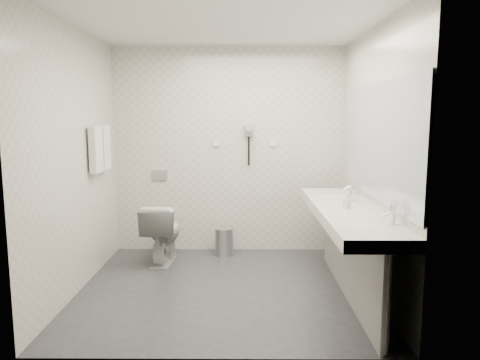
{
  "coord_description": "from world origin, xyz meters",
  "views": [
    {
      "loc": [
        0.18,
        -4.2,
        1.67
      ],
      "look_at": [
        0.15,
        0.15,
        1.05
      ],
      "focal_mm": 33.57,
      "sensor_mm": 36.0,
      "label": 1
    }
  ],
  "objects": [
    {
      "name": "switch_plate_a",
      "position": [
        -0.15,
        1.29,
        1.35
      ],
      "size": [
        0.09,
        0.02,
        0.09
      ],
      "primitive_type": "cube",
      "color": "silver",
      "rests_on": "wall_back"
    },
    {
      "name": "floor",
      "position": [
        0.0,
        0.0,
        0.0
      ],
      "size": [
        2.8,
        2.8,
        0.0
      ],
      "primitive_type": "plane",
      "color": "#2A2B2F",
      "rests_on": "ground"
    },
    {
      "name": "bin_lid",
      "position": [
        -0.05,
        1.07,
        0.33
      ],
      "size": [
        0.23,
        0.23,
        0.02
      ],
      "primitive_type": "cylinder",
      "color": "#B2B5BA",
      "rests_on": "pedal_bin"
    },
    {
      "name": "soap_bottle_b",
      "position": [
        1.15,
        -0.1,
        0.9
      ],
      "size": [
        0.11,
        0.11,
        0.1
      ],
      "primitive_type": "imported",
      "rotation": [
        0.0,
        0.0,
        -0.49
      ],
      "color": "beige",
      "rests_on": "vanity_counter"
    },
    {
      "name": "flush_plate",
      "position": [
        -0.85,
        1.29,
        0.95
      ],
      "size": [
        0.18,
        0.02,
        0.12
      ],
      "primitive_type": "cube",
      "color": "#B2B5BA",
      "rests_on": "wall_back"
    },
    {
      "name": "vanity_counter",
      "position": [
        1.12,
        -0.2,
        0.8
      ],
      "size": [
        0.55,
        2.2,
        0.1
      ],
      "primitive_type": "cube",
      "color": "silver",
      "rests_on": "floor"
    },
    {
      "name": "glass_left",
      "position": [
        1.24,
        0.1,
        0.91
      ],
      "size": [
        0.06,
        0.06,
        0.11
      ],
      "primitive_type": "cylinder",
      "rotation": [
        0.0,
        0.0,
        -0.0
      ],
      "color": "silver",
      "rests_on": "vanity_counter"
    },
    {
      "name": "switch_plate_b",
      "position": [
        0.55,
        1.29,
        1.35
      ],
      "size": [
        0.09,
        0.02,
        0.09
      ],
      "primitive_type": "cube",
      "color": "silver",
      "rests_on": "wall_back"
    },
    {
      "name": "vanity_post_near",
      "position": [
        1.18,
        -1.24,
        0.38
      ],
      "size": [
        0.06,
        0.06,
        0.75
      ],
      "primitive_type": "cylinder",
      "color": "silver",
      "rests_on": "floor"
    },
    {
      "name": "wall_right",
      "position": [
        1.4,
        0.0,
        1.25
      ],
      "size": [
        0.0,
        2.6,
        2.6
      ],
      "primitive_type": "plane",
      "rotation": [
        1.57,
        0.0,
        -1.57
      ],
      "color": "beige",
      "rests_on": "floor"
    },
    {
      "name": "mirror",
      "position": [
        1.39,
        -0.2,
        1.45
      ],
      "size": [
        0.02,
        2.2,
        1.05
      ],
      "primitive_type": "cube",
      "color": "#B2BCC6",
      "rests_on": "wall_right"
    },
    {
      "name": "soap_bottle_a",
      "position": [
        1.11,
        -0.24,
        0.91
      ],
      "size": [
        0.08,
        0.08,
        0.12
      ],
      "primitive_type": "imported",
      "rotation": [
        0.0,
        0.0,
        0.76
      ],
      "color": "beige",
      "rests_on": "vanity_counter"
    },
    {
      "name": "dryer_cord",
      "position": [
        0.25,
        1.26,
        1.25
      ],
      "size": [
        0.02,
        0.02,
        0.35
      ],
      "primitive_type": "cylinder",
      "color": "black",
      "rests_on": "dryer_cradle"
    },
    {
      "name": "dryer_barrel",
      "position": [
        0.25,
        1.2,
        1.53
      ],
      "size": [
        0.08,
        0.14,
        0.08
      ],
      "primitive_type": "cylinder",
      "rotation": [
        1.57,
        0.0,
        0.0
      ],
      "color": "gray",
      "rests_on": "dryer_cradle"
    },
    {
      "name": "pedal_bin",
      "position": [
        -0.05,
        1.07,
        0.16
      ],
      "size": [
        0.3,
        0.3,
        0.32
      ],
      "primitive_type": "cylinder",
      "rotation": [
        0.0,
        0.0,
        -0.41
      ],
      "color": "#B2B5BA",
      "rests_on": "floor"
    },
    {
      "name": "vanity_panel",
      "position": [
        1.15,
        -0.2,
        0.38
      ],
      "size": [
        0.03,
        2.15,
        0.75
      ],
      "primitive_type": "cube",
      "color": "gray",
      "rests_on": "floor"
    },
    {
      "name": "wall_back",
      "position": [
        0.0,
        1.3,
        1.25
      ],
      "size": [
        2.8,
        0.0,
        2.8
      ],
      "primitive_type": "plane",
      "rotation": [
        1.57,
        0.0,
        0.0
      ],
      "color": "beige",
      "rests_on": "floor"
    },
    {
      "name": "wall_left",
      "position": [
        -1.4,
        0.0,
        1.25
      ],
      "size": [
        0.0,
        2.6,
        2.6
      ],
      "primitive_type": "plane",
      "rotation": [
        1.57,
        0.0,
        1.57
      ],
      "color": "beige",
      "rests_on": "floor"
    },
    {
      "name": "vanity_post_far",
      "position": [
        1.18,
        0.84,
        0.38
      ],
      "size": [
        0.06,
        0.06,
        0.75
      ],
      "primitive_type": "cylinder",
      "color": "silver",
      "rests_on": "floor"
    },
    {
      "name": "toilet",
      "position": [
        -0.74,
        0.8,
        0.34
      ],
      "size": [
        0.43,
        0.71,
        0.69
      ],
      "primitive_type": "imported",
      "rotation": [
        0.0,
        0.0,
        3.07
      ],
      "color": "silver",
      "rests_on": "floor"
    },
    {
      "name": "wall_front",
      "position": [
        0.0,
        -1.3,
        1.25
      ],
      "size": [
        2.8,
        0.0,
        2.8
      ],
      "primitive_type": "plane",
      "rotation": [
        -1.57,
        0.0,
        0.0
      ],
      "color": "beige",
      "rests_on": "floor"
    },
    {
      "name": "towel_far",
      "position": [
        -1.34,
        0.69,
        1.33
      ],
      "size": [
        0.07,
        0.24,
        0.48
      ],
      "primitive_type": "cube",
      "color": "silver",
      "rests_on": "towel_rail"
    },
    {
      "name": "dryer_cradle",
      "position": [
        0.25,
        1.27,
        1.5
      ],
      "size": [
        0.1,
        0.04,
        0.14
      ],
      "primitive_type": "cube",
      "color": "gray",
      "rests_on": "wall_back"
    },
    {
      "name": "faucet_near",
      "position": [
        1.32,
        -0.85,
        0.92
      ],
      "size": [
        0.04,
        0.04,
        0.15
      ],
      "primitive_type": "cylinder",
      "color": "silver",
      "rests_on": "vanity_counter"
    },
    {
      "name": "ceiling",
      "position": [
        0.0,
        0.0,
        2.5
      ],
      "size": [
        2.8,
        2.8,
        0.0
      ],
      "primitive_type": "plane",
      "rotation": [
        3.14,
        0.0,
        0.0
      ],
      "color": "silver",
      "rests_on": "wall_back"
    },
    {
      "name": "basin_near",
      "position": [
        1.12,
        -0.85,
        0.83
      ],
      "size": [
        0.4,
        0.31,
        0.05
      ],
      "primitive_type": "ellipsoid",
      "color": "silver",
      "rests_on": "vanity_counter"
    },
    {
      "name": "faucet_far",
      "position": [
        1.32,
        0.45,
        0.92
      ],
      "size": [
        0.04,
        0.04,
        0.15
      ],
      "primitive_type": "cylinder",
      "color": "silver",
      "rests_on": "vanity_counter"
    },
    {
      "name": "towel_rail",
      "position": [
        -1.35,
        0.55,
        1.55
      ],
      "size": [
        0.02,
        0.62,
        0.02
      ],
      "primitive_type": "cylinder",
      "rotation": [
        1.57,
        0.0,
        0.0
      ],
      "color": "silver",
      "rests_on": "wall_left"
    },
    {
      "name": "towel_near",
      "position": [
        -1.34,
        0.41,
        1.33
      ],
      "size": [
        0.07,
        0.24,
        0.48
      ],
      "primitive_type": "cube",
      "color": "silver",
      "rests_on": "towel_rail"
    },
    {
      "name": "basin_far",
      "position": [
        1.12,
        0.45,
        0.83
      ],
      "size": [
        0.4,
        0.31,
        0.05
      ],
      "primitive_type": "ellipsoid",
      "color": "silver",
      "rests_on": "vanity_counter"
    }
  ]
}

